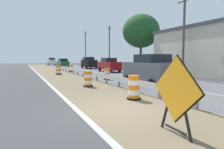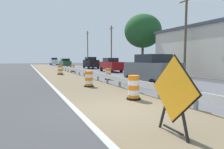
# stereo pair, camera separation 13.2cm
# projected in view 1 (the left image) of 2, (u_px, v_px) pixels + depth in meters

# --- Properties ---
(ground_plane) EXTENTS (160.00, 160.00, 0.00)m
(ground_plane) POSITION_uv_depth(u_px,v_px,m) (114.00, 109.00, 6.95)
(ground_plane) COLOR #3D3D3F
(median_dirt_strip) EXTENTS (4.12, 120.00, 0.01)m
(median_dirt_strip) POSITION_uv_depth(u_px,v_px,m) (134.00, 107.00, 7.32)
(median_dirt_strip) COLOR #706047
(median_dirt_strip) RESTS_ON ground
(curb_near_edge) EXTENTS (0.20, 120.00, 0.11)m
(curb_near_edge) POSITION_uv_depth(u_px,v_px,m) (79.00, 114.00, 6.40)
(curb_near_edge) COLOR #ADADA8
(curb_near_edge) RESTS_ON ground
(guardrail_median) EXTENTS (0.18, 53.16, 0.71)m
(guardrail_median) POSITION_uv_depth(u_px,v_px,m) (175.00, 91.00, 7.81)
(guardrail_median) COLOR silver
(guardrail_median) RESTS_ON ground
(warning_sign_diamond) EXTENTS (0.12, 1.69, 1.98)m
(warning_sign_diamond) POSITION_uv_depth(u_px,v_px,m) (176.00, 92.00, 4.60)
(warning_sign_diamond) COLOR black
(warning_sign_diamond) RESTS_ON ground
(traffic_barrel_nearest) EXTENTS (0.65, 0.65, 1.11)m
(traffic_barrel_nearest) POSITION_uv_depth(u_px,v_px,m) (134.00, 89.00, 8.65)
(traffic_barrel_nearest) COLOR orange
(traffic_barrel_nearest) RESTS_ON ground
(traffic_barrel_close) EXTENTS (0.66, 0.66, 1.04)m
(traffic_barrel_close) POSITION_uv_depth(u_px,v_px,m) (88.00, 80.00, 12.60)
(traffic_barrel_close) COLOR orange
(traffic_barrel_close) RESTS_ON ground
(traffic_barrel_mid) EXTENTS (0.63, 0.63, 1.00)m
(traffic_barrel_mid) POSITION_uv_depth(u_px,v_px,m) (107.00, 75.00, 16.92)
(traffic_barrel_mid) COLOR orange
(traffic_barrel_mid) RESTS_ON ground
(traffic_barrel_far) EXTENTS (0.71, 0.71, 1.05)m
(traffic_barrel_far) POSITION_uv_depth(u_px,v_px,m) (71.00, 69.00, 26.98)
(traffic_barrel_far) COLOR orange
(traffic_barrel_far) RESTS_ON ground
(traffic_barrel_farther) EXTENTS (0.71, 0.71, 1.06)m
(traffic_barrel_farther) POSITION_uv_depth(u_px,v_px,m) (58.00, 71.00, 22.34)
(traffic_barrel_farther) COLOR orange
(traffic_barrel_farther) RESTS_ON ground
(car_lead_near_lane) EXTENTS (2.19, 4.44, 2.17)m
(car_lead_near_lane) POSITION_uv_depth(u_px,v_px,m) (150.00, 70.00, 13.30)
(car_lead_near_lane) COLOR #4C5156
(car_lead_near_lane) RESTS_ON ground
(car_trailing_near_lane) EXTENTS (2.00, 4.67, 2.00)m
(car_trailing_near_lane) POSITION_uv_depth(u_px,v_px,m) (109.00, 65.00, 27.10)
(car_trailing_near_lane) COLOR maroon
(car_trailing_near_lane) RESTS_ON ground
(car_lead_far_lane) EXTENTS (2.11, 4.69, 1.91)m
(car_lead_far_lane) POSITION_uv_depth(u_px,v_px,m) (63.00, 63.00, 41.61)
(car_lead_far_lane) COLOR #195128
(car_lead_far_lane) RESTS_ON ground
(car_mid_far_lane) EXTENTS (2.14, 4.64, 2.21)m
(car_mid_far_lane) POSITION_uv_depth(u_px,v_px,m) (89.00, 63.00, 36.13)
(car_mid_far_lane) COLOR black
(car_mid_far_lane) RESTS_ON ground
(car_trailing_far_lane) EXTENTS (2.04, 4.05, 2.17)m
(car_trailing_far_lane) POSITION_uv_depth(u_px,v_px,m) (52.00, 61.00, 55.43)
(car_trailing_far_lane) COLOR silver
(car_trailing_far_lane) RESTS_ON ground
(roadside_shop_near) EXTENTS (8.89, 12.76, 5.41)m
(roadside_shop_near) POSITION_uv_depth(u_px,v_px,m) (218.00, 51.00, 21.37)
(roadside_shop_near) COLOR beige
(roadside_shop_near) RESTS_ON ground
(utility_pole_near) EXTENTS (0.24, 1.80, 8.20)m
(utility_pole_near) POSITION_uv_depth(u_px,v_px,m) (184.00, 35.00, 19.30)
(utility_pole_near) COLOR brown
(utility_pole_near) RESTS_ON ground
(utility_pole_mid) EXTENTS (0.24, 1.80, 8.24)m
(utility_pole_mid) POSITION_uv_depth(u_px,v_px,m) (109.00, 46.00, 36.84)
(utility_pole_mid) COLOR brown
(utility_pole_mid) RESTS_ON ground
(utility_pole_far) EXTENTS (0.24, 1.80, 8.81)m
(utility_pole_far) POSITION_uv_depth(u_px,v_px,m) (85.00, 48.00, 47.57)
(utility_pole_far) COLOR brown
(utility_pole_far) RESTS_ON ground
(bush_roadside) EXTENTS (3.11, 3.11, 2.00)m
(bush_roadside) POSITION_uv_depth(u_px,v_px,m) (163.00, 68.00, 18.44)
(bush_roadside) COLOR #1E4C23
(bush_roadside) RESTS_ON ground
(tree_roadside) EXTENTS (5.56, 5.56, 8.53)m
(tree_roadside) POSITION_uv_depth(u_px,v_px,m) (141.00, 31.00, 28.45)
(tree_roadside) COLOR #4C3D2D
(tree_roadside) RESTS_ON ground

